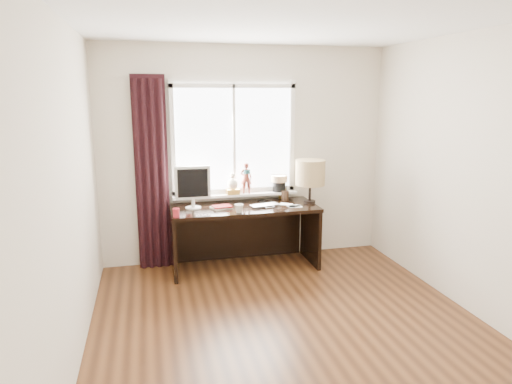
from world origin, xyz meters
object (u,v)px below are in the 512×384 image
object	(u,v)px
red_cup	(176,213)
monitor	(193,185)
table_lamp	(310,173)
laptop	(265,205)
desk	(243,224)
mug	(239,208)

from	to	relation	value
red_cup	monitor	world-z (taller)	monitor
table_lamp	laptop	bearing A→B (deg)	-175.26
laptop	monitor	size ratio (longest dim) A/B	0.70
laptop	monitor	world-z (taller)	monitor
desk	monitor	distance (m)	0.79
monitor	table_lamp	xyz separation A→B (m)	(1.39, -0.05, 0.09)
laptop	table_lamp	distance (m)	0.67
monitor	table_lamp	world-z (taller)	table_lamp
desk	table_lamp	xyz separation A→B (m)	(0.80, -0.11, 0.61)
mug	table_lamp	size ratio (longest dim) A/B	0.19
red_cup	desk	size ratio (longest dim) A/B	0.06
desk	red_cup	bearing A→B (deg)	-154.61
monitor	table_lamp	bearing A→B (deg)	-2.22
laptop	red_cup	distance (m)	1.06
laptop	monitor	distance (m)	0.87
mug	desk	xyz separation A→B (m)	(0.12, 0.36, -0.29)
mug	red_cup	xyz separation A→B (m)	(-0.68, -0.02, -0.00)
red_cup	monitor	xyz separation A→B (m)	(0.21, 0.32, 0.23)
mug	monitor	xyz separation A→B (m)	(-0.47, 0.30, 0.23)
mug	desk	distance (m)	0.48
laptop	desk	world-z (taller)	laptop
laptop	red_cup	world-z (taller)	red_cup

